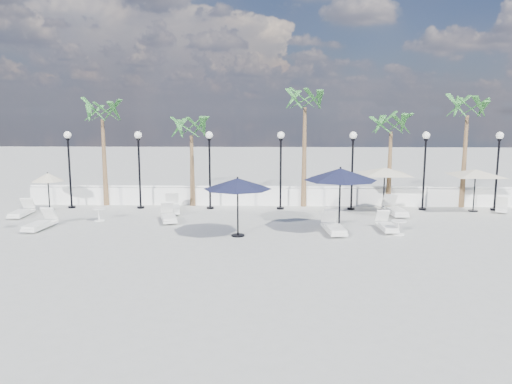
{
  "coord_description": "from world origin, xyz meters",
  "views": [
    {
      "loc": [
        -0.49,
        -17.86,
        4.81
      ],
      "look_at": [
        -1.09,
        2.51,
        1.5
      ],
      "focal_mm": 35.0,
      "sensor_mm": 36.0,
      "label": 1
    }
  ],
  "objects_px": {
    "lounger_3": "(169,216)",
    "parasol_cream_sq_b": "(385,168)",
    "lounger_0": "(22,212)",
    "parasol_cream_sq_a": "(476,170)",
    "lounger_6": "(501,207)",
    "parasol_navy_mid": "(340,175)",
    "lounger_4": "(387,225)",
    "lounger_5": "(334,227)",
    "lounger_2": "(40,224)",
    "parasol_cream_small": "(48,178)",
    "parasol_navy_left": "(238,184)",
    "lounger_7": "(395,210)",
    "lounger_1": "(172,207)"
  },
  "relations": [
    {
      "from": "lounger_1",
      "to": "parasol_cream_small",
      "type": "height_order",
      "value": "parasol_cream_small"
    },
    {
      "from": "lounger_3",
      "to": "lounger_5",
      "type": "relative_size",
      "value": 0.94
    },
    {
      "from": "lounger_4",
      "to": "parasol_cream_small",
      "type": "xyz_separation_m",
      "value": [
        -15.54,
        3.66,
        1.4
      ]
    },
    {
      "from": "lounger_0",
      "to": "parasol_cream_small",
      "type": "xyz_separation_m",
      "value": [
        0.69,
        1.4,
        1.4
      ]
    },
    {
      "from": "lounger_6",
      "to": "parasol_cream_small",
      "type": "relative_size",
      "value": 0.89
    },
    {
      "from": "lounger_7",
      "to": "parasol_cream_small",
      "type": "relative_size",
      "value": 1.12
    },
    {
      "from": "lounger_4",
      "to": "lounger_0",
      "type": "bearing_deg",
      "value": 169.5
    },
    {
      "from": "lounger_2",
      "to": "parasol_navy_mid",
      "type": "height_order",
      "value": "parasol_navy_mid"
    },
    {
      "from": "lounger_5",
      "to": "parasol_cream_sq_b",
      "type": "height_order",
      "value": "parasol_cream_sq_b"
    },
    {
      "from": "lounger_0",
      "to": "parasol_cream_sq_b",
      "type": "relative_size",
      "value": 0.4
    },
    {
      "from": "lounger_3",
      "to": "lounger_4",
      "type": "xyz_separation_m",
      "value": [
        9.22,
        -1.43,
        -0.01
      ]
    },
    {
      "from": "lounger_1",
      "to": "parasol_navy_mid",
      "type": "height_order",
      "value": "parasol_navy_mid"
    },
    {
      "from": "lounger_4",
      "to": "parasol_cream_sq_b",
      "type": "distance_m",
      "value": 4.58
    },
    {
      "from": "lounger_2",
      "to": "parasol_navy_mid",
      "type": "bearing_deg",
      "value": 5.91
    },
    {
      "from": "parasol_cream_sq_b",
      "to": "lounger_2",
      "type": "bearing_deg",
      "value": -163.94
    },
    {
      "from": "lounger_5",
      "to": "parasol_cream_small",
      "type": "distance_m",
      "value": 14.04
    },
    {
      "from": "lounger_2",
      "to": "parasol_cream_sq_a",
      "type": "height_order",
      "value": "parasol_cream_sq_a"
    },
    {
      "from": "lounger_2",
      "to": "lounger_3",
      "type": "relative_size",
      "value": 1.01
    },
    {
      "from": "lounger_5",
      "to": "lounger_6",
      "type": "relative_size",
      "value": 1.22
    },
    {
      "from": "lounger_3",
      "to": "lounger_4",
      "type": "distance_m",
      "value": 9.33
    },
    {
      "from": "lounger_0",
      "to": "parasol_navy_mid",
      "type": "xyz_separation_m",
      "value": [
        14.27,
        -2.44,
        2.09
      ]
    },
    {
      "from": "lounger_6",
      "to": "lounger_4",
      "type": "bearing_deg",
      "value": -123.22
    },
    {
      "from": "lounger_3",
      "to": "parasol_cream_sq_b",
      "type": "relative_size",
      "value": 0.42
    },
    {
      "from": "lounger_1",
      "to": "lounger_4",
      "type": "distance_m",
      "value": 10.04
    },
    {
      "from": "parasol_cream_sq_a",
      "to": "parasol_cream_sq_b",
      "type": "height_order",
      "value": "parasol_cream_sq_b"
    },
    {
      "from": "lounger_6",
      "to": "parasol_cream_sq_b",
      "type": "distance_m",
      "value": 6.01
    },
    {
      "from": "lounger_0",
      "to": "parasol_navy_mid",
      "type": "relative_size",
      "value": 0.63
    },
    {
      "from": "lounger_5",
      "to": "parasol_navy_mid",
      "type": "relative_size",
      "value": 0.7
    },
    {
      "from": "lounger_5",
      "to": "parasol_navy_mid",
      "type": "distance_m",
      "value": 2.1
    },
    {
      "from": "lounger_4",
      "to": "parasol_cream_sq_b",
      "type": "bearing_deg",
      "value": 76.74
    },
    {
      "from": "lounger_5",
      "to": "parasol_navy_mid",
      "type": "bearing_deg",
      "value": 46.88
    },
    {
      "from": "lounger_0",
      "to": "parasol_cream_sq_a",
      "type": "distance_m",
      "value": 21.49
    },
    {
      "from": "lounger_6",
      "to": "parasol_navy_mid",
      "type": "bearing_deg",
      "value": -128.69
    },
    {
      "from": "lounger_1",
      "to": "parasol_cream_small",
      "type": "relative_size",
      "value": 1.15
    },
    {
      "from": "parasol_navy_left",
      "to": "parasol_cream_small",
      "type": "xyz_separation_m",
      "value": [
        -9.54,
        4.75,
        -0.43
      ]
    },
    {
      "from": "lounger_6",
      "to": "parasol_navy_left",
      "type": "height_order",
      "value": "parasol_navy_left"
    },
    {
      "from": "lounger_6",
      "to": "lounger_7",
      "type": "relative_size",
      "value": 0.79
    },
    {
      "from": "lounger_6",
      "to": "parasol_cream_small",
      "type": "bearing_deg",
      "value": -154.48
    },
    {
      "from": "lounger_1",
      "to": "lounger_2",
      "type": "xyz_separation_m",
      "value": [
        -4.76,
        -3.61,
        -0.03
      ]
    },
    {
      "from": "lounger_0",
      "to": "lounger_6",
      "type": "bearing_deg",
      "value": 1.49
    },
    {
      "from": "lounger_6",
      "to": "lounger_0",
      "type": "bearing_deg",
      "value": -150.99
    },
    {
      "from": "parasol_navy_mid",
      "to": "lounger_3",
      "type": "bearing_deg",
      "value": 167.59
    },
    {
      "from": "lounger_3",
      "to": "parasol_cream_sq_a",
      "type": "bearing_deg",
      "value": -5.73
    },
    {
      "from": "lounger_2",
      "to": "lounger_4",
      "type": "relative_size",
      "value": 1.09
    },
    {
      "from": "lounger_4",
      "to": "lounger_7",
      "type": "xyz_separation_m",
      "value": [
        1.08,
        3.1,
        0.04
      ]
    },
    {
      "from": "lounger_2",
      "to": "parasol_cream_small",
      "type": "distance_m",
      "value": 4.33
    },
    {
      "from": "lounger_4",
      "to": "parasol_navy_mid",
      "type": "distance_m",
      "value": 2.87
    },
    {
      "from": "lounger_4",
      "to": "parasol_navy_left",
      "type": "relative_size",
      "value": 0.68
    },
    {
      "from": "lounger_5",
      "to": "parasol_navy_left",
      "type": "height_order",
      "value": "parasol_navy_left"
    },
    {
      "from": "lounger_0",
      "to": "parasol_cream_sq_a",
      "type": "xyz_separation_m",
      "value": [
        21.34,
        1.84,
        1.81
      ]
    }
  ]
}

